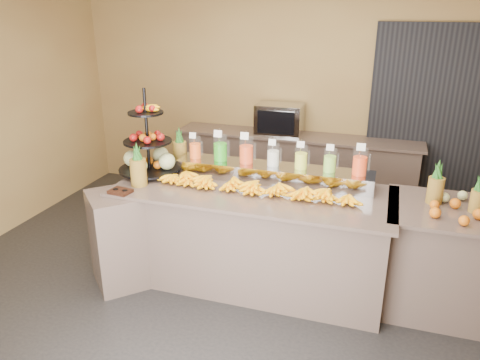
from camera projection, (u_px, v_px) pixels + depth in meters
The scene contains 20 objects.
ground at pixel (242, 296), 4.25m from camera, with size 6.00×6.00×0.00m, color black.
room_envelope at pixel (289, 76), 4.23m from camera, with size 6.04×5.02×2.82m.
buffet_counter at pixel (239, 236), 4.35m from camera, with size 2.75×1.25×0.93m.
right_counter at pixel (448, 260), 3.95m from camera, with size 1.08×0.88×0.93m.
back_ledge at pixel (295, 169), 6.08m from camera, with size 3.10×0.55×0.93m.
pitcher_tray at pixel (273, 173), 4.37m from camera, with size 1.85×0.30×0.15m, color gray.
juice_pitcher_orange_a at pixel (195, 149), 4.54m from camera, with size 0.11×0.12×0.28m.
juice_pitcher_green at pixel (220, 149), 4.46m from camera, with size 0.13×0.14×0.32m.
juice_pitcher_orange_b at pixel (246, 152), 4.38m from camera, with size 0.13×0.14×0.32m.
juice_pitcher_milk at pixel (273, 156), 4.31m from camera, with size 0.11×0.12×0.28m.
juice_pitcher_lemon at pixel (301, 159), 4.24m from camera, with size 0.12×0.12×0.28m.
juice_pitcher_lime at pixel (330, 161), 4.16m from camera, with size 0.12×0.12×0.28m.
juice_pitcher_orange_c at pixel (360, 163), 4.08m from camera, with size 0.13×0.13×0.31m.
banana_heap at pixel (255, 184), 4.13m from camera, with size 1.85×0.17×0.15m.
fruit_stand at pixel (152, 153), 4.51m from camera, with size 0.66×0.66×0.83m.
condiment_caddy at pixel (120, 191), 4.11m from camera, with size 0.19×0.14×0.03m, color black.
pineapple_left_a at pixel (138, 169), 4.24m from camera, with size 0.15×0.15×0.41m.
pineapple_left_b at pixel (180, 151), 4.75m from camera, with size 0.14×0.14×0.41m.
right_fruit_pile at pixel (454, 203), 3.73m from camera, with size 0.42×0.41×0.22m.
oven_warmer at pixel (280, 119), 5.91m from camera, with size 0.58×0.40×0.38m, color gray.
Camera 1 is at (1.08, -3.43, 2.50)m, focal length 35.00 mm.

